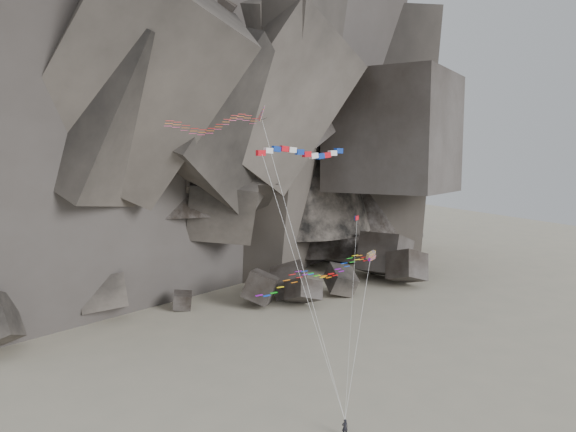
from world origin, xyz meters
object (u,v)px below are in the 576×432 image
kite_flyer (345,426)px  banner_kite (302,154)px  pennant_kite (355,248)px  parafoil_kite (314,274)px  delta_kite (211,123)px

kite_flyer → banner_kite: (-1.01, 5.90, 23.66)m
banner_kite → pennant_kite: (4.15, -2.57, -8.59)m
kite_flyer → parafoil_kite: (-0.64, 4.41, 12.84)m
kite_flyer → parafoil_kite: bearing=-63.0°
parafoil_kite → delta_kite: bearing=140.5°
kite_flyer → banner_kite: 24.41m
delta_kite → pennant_kite: size_ratio=1.58×
kite_flyer → banner_kite: bearing=-61.5°
kite_flyer → pennant_kite: (3.14, 3.34, 15.07)m
kite_flyer → banner_kite: banner_kite is taller
kite_flyer → delta_kite: delta_kite is taller
parafoil_kite → kite_flyer: bearing=-107.1°
banner_kite → pennant_kite: size_ratio=1.37×
delta_kite → parafoil_kite: delta_kite is taller
banner_kite → parafoil_kite: banner_kite is taller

